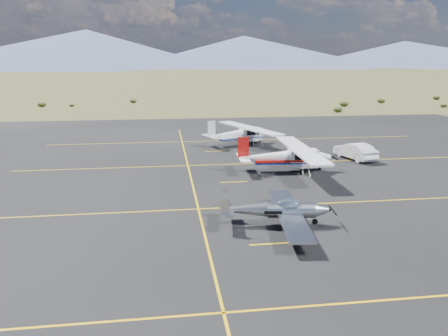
# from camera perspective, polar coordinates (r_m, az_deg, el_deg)

# --- Properties ---
(ground) EXTENTS (1600.00, 1600.00, 0.00)m
(ground) POSITION_cam_1_polar(r_m,az_deg,el_deg) (25.25, 10.79, -6.18)
(ground) COLOR #383D1C
(ground) RESTS_ON ground
(apron) EXTENTS (72.00, 72.00, 0.02)m
(apron) POSITION_cam_1_polar(r_m,az_deg,el_deg) (31.63, 6.81, -1.89)
(apron) COLOR black
(apron) RESTS_ON ground
(aircraft_low_wing) EXTENTS (5.85, 8.11, 1.75)m
(aircraft_low_wing) POSITION_cam_1_polar(r_m,az_deg,el_deg) (23.42, 7.02, -5.46)
(aircraft_low_wing) COLOR #B7BABE
(aircraft_low_wing) RESTS_ON apron
(aircraft_cessna) EXTENTS (6.67, 11.15, 2.83)m
(aircraft_cessna) POSITION_cam_1_polar(r_m,az_deg,el_deg) (34.45, 8.18, 1.54)
(aircraft_cessna) COLOR white
(aircraft_cessna) RESTS_ON apron
(aircraft_plain) EXTENTS (7.55, 10.48, 2.71)m
(aircraft_plain) POSITION_cam_1_polar(r_m,az_deg,el_deg) (45.05, 2.10, 4.52)
(aircraft_plain) COLOR silver
(aircraft_plain) RESTS_ON apron
(sedan) EXTENTS (2.57, 4.71, 1.47)m
(sedan) POSITION_cam_1_polar(r_m,az_deg,el_deg) (40.29, 16.76, 2.14)
(sedan) COLOR white
(sedan) RESTS_ON apron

